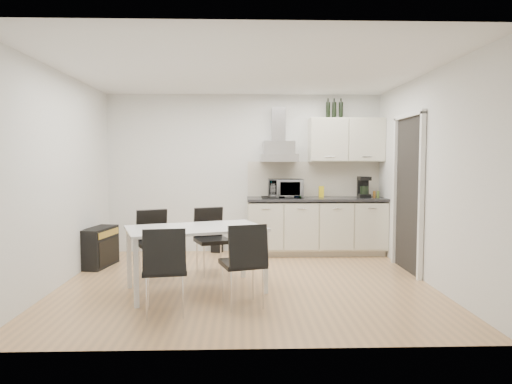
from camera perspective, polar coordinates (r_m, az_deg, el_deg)
The scene contains 15 objects.
ground at distance 5.79m, azimuth -1.29°, elevation -11.27°, with size 4.50×4.50×0.00m, color tan.
wall_back at distance 7.58m, azimuth -1.43°, elevation 2.31°, with size 4.50×0.10×2.60m, color silver.
wall_front at distance 3.59m, azimuth -1.06°, elevation 0.43°, with size 4.50×0.10×2.60m, color silver.
wall_left at distance 6.01m, azimuth -23.32°, elevation 1.54°, with size 0.10×4.00×2.60m, color silver.
wall_right at distance 6.04m, azimuth 20.58°, elevation 1.63°, with size 0.10×4.00×2.60m, color silver.
ceiling at distance 5.68m, azimuth -1.33°, elevation 14.92°, with size 4.50×4.50×0.00m, color white.
doorway at distance 6.55m, azimuth 18.37°, elevation -0.35°, with size 0.08×1.04×2.10m, color white.
kitchenette at distance 7.45m, azimuth 7.77°, elevation -1.37°, with size 2.22×0.64×2.52m.
dining_table at distance 5.35m, azimuth -7.56°, elevation -5.13°, with size 1.74×1.33×0.75m.
chair_far_left at distance 6.00m, azimuth -12.38°, elevation -6.50°, with size 0.44×0.50×0.88m, color black, non-canonical shape.
chair_far_right at distance 6.15m, azimuth -5.44°, elevation -6.16°, with size 0.44×0.50×0.88m, color black, non-canonical shape.
chair_near_left at distance 4.64m, azimuth -11.30°, elevation -9.59°, with size 0.44×0.50×0.88m, color black, non-canonical shape.
chair_near_right at distance 4.81m, azimuth -1.69°, elevation -9.03°, with size 0.44×0.50×0.88m, color black, non-canonical shape.
guitar_amp at distance 6.95m, azimuth -18.97°, elevation -6.51°, with size 0.40×0.71×0.56m.
floor_speaker at distance 7.62m, azimuth -4.91°, elevation -6.48°, with size 0.17×0.15×0.28m, color black.
Camera 1 is at (-0.04, -5.58, 1.52)m, focal length 32.00 mm.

